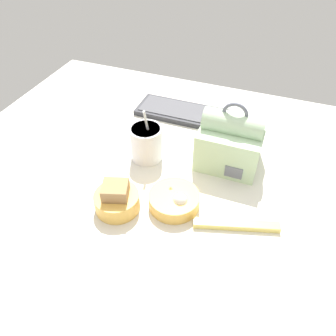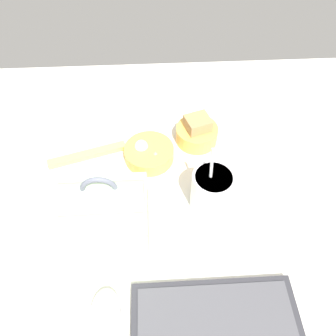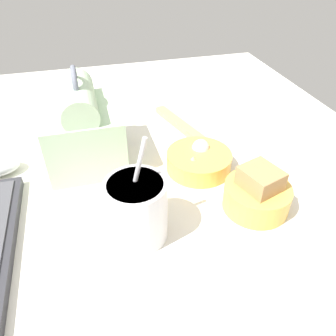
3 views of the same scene
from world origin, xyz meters
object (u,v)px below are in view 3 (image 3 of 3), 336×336
Objects in this scene: bento_bowl_snacks at (199,160)px; soup_cup at (137,209)px; chopstick_case at (181,126)px; lunch_bag at (84,129)px; bento_bowl_sandwich at (257,194)px.

soup_cup is at bearing 133.07° from bento_bowl_snacks.
soup_cup is 35.50cm from chopstick_case.
lunch_bag reaches higher than bento_bowl_snacks.
bento_bowl_sandwich reaches higher than bento_bowl_snacks.
lunch_bag reaches higher than chopstick_case.
bento_bowl_sandwich is (0.86, -21.24, -2.51)cm from soup_cup.
bento_bowl_sandwich is at bearing -129.33° from lunch_bag.
bento_bowl_sandwich is 0.88× the size of bento_bowl_snacks.
bento_bowl_snacks is at bearing 24.00° from bento_bowl_sandwich.
soup_cup is at bearing 92.32° from bento_bowl_sandwich.
bento_bowl_sandwich is (-22.60, -27.59, -4.55)cm from lunch_bag.
lunch_bag is 24.39cm from soup_cup.
soup_cup reaches higher than chopstick_case.
bento_bowl_snacks is 16.81cm from chopstick_case.
lunch_bag is at bearing 15.14° from soup_cup.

